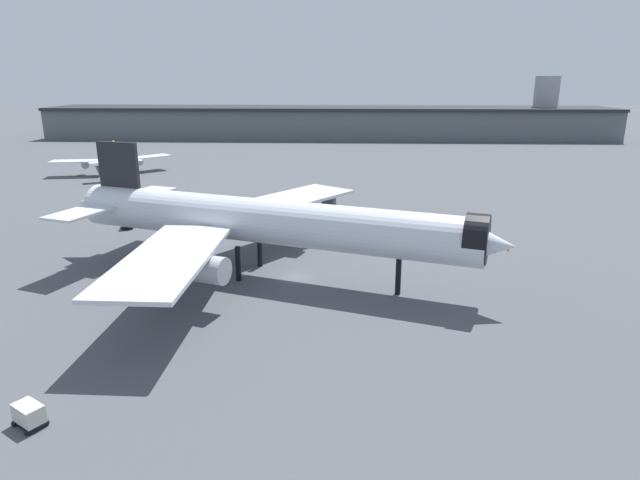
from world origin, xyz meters
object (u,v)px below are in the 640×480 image
at_px(baggage_tug_wing, 127,223).
at_px(airliner_far_taxiway, 111,157).
at_px(service_truck_front, 329,202).
at_px(baggage_cart_trailing, 29,415).
at_px(airliner_near_gate, 264,222).
at_px(traffic_cone_near_nose, 508,249).

bearing_deg(baggage_tug_wing, airliner_far_taxiway, -173.58).
relative_size(airliner_far_taxiway, service_truck_front, 5.80).
bearing_deg(service_truck_front, baggage_cart_trailing, 169.18).
bearing_deg(service_truck_front, baggage_tug_wing, 118.59).
height_order(airliner_near_gate, airliner_far_taxiway, airliner_near_gate).
height_order(airliner_near_gate, traffic_cone_near_nose, airliner_near_gate).
height_order(baggage_tug_wing, traffic_cone_near_nose, baggage_tug_wing).
bearing_deg(baggage_cart_trailing, baggage_tug_wing, -43.54).
xyz_separation_m(airliner_near_gate, traffic_cone_near_nose, (36.92, 9.29, -7.18)).
bearing_deg(traffic_cone_near_nose, baggage_cart_trailing, -141.75).
height_order(airliner_far_taxiway, service_truck_front, airliner_far_taxiway).
xyz_separation_m(airliner_far_taxiway, baggage_cart_trailing, (31.22, -116.99, -3.44)).
xyz_separation_m(service_truck_front, baggage_tug_wing, (-36.49, -12.08, -0.62)).
xyz_separation_m(airliner_near_gate, baggage_tug_wing, (-25.83, 25.02, -6.50)).
distance_m(airliner_far_taxiway, service_truck_front, 74.98).
xyz_separation_m(service_truck_front, baggage_cart_trailing, (-26.90, -69.71, -0.61)).
bearing_deg(airliner_near_gate, traffic_cone_near_nose, 37.49).
xyz_separation_m(airliner_near_gate, baggage_cart_trailing, (-16.23, -32.60, -6.50)).
bearing_deg(traffic_cone_near_nose, airliner_near_gate, -165.87).
bearing_deg(baggage_cart_trailing, airliner_far_taxiway, -38.06).
height_order(airliner_far_taxiway, baggage_tug_wing, airliner_far_taxiway).
bearing_deg(traffic_cone_near_nose, baggage_tug_wing, 165.92).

